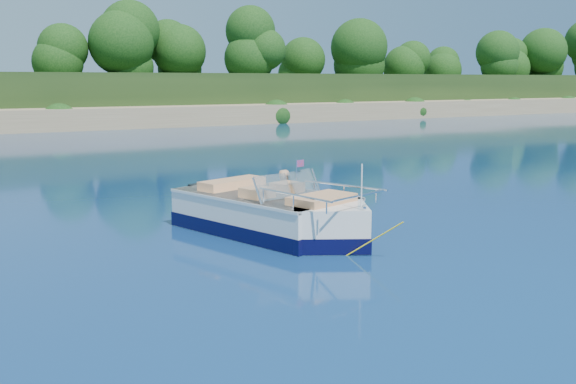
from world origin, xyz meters
The scene contains 6 objects.
ground centered at (0.00, 0.00, 0.00)m, with size 160.00×160.00×0.00m, color #0A1E4C.
shoreline centered at (0.00, 63.77, 0.98)m, with size 170.00×59.00×6.00m.
treeline centered at (0.04, 41.01, 5.55)m, with size 150.00×7.12×8.19m.
motorboat centered at (-1.88, 1.48, 0.40)m, with size 3.31×5.94×2.04m.
tow_tube centered at (-0.61, 3.38, 0.09)m, with size 1.56×1.56×0.33m.
boy centered at (-0.67, 3.32, 0.00)m, with size 0.59×0.39×1.62m, color tan.
Camera 1 is at (-8.63, -10.90, 3.43)m, focal length 40.00 mm.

